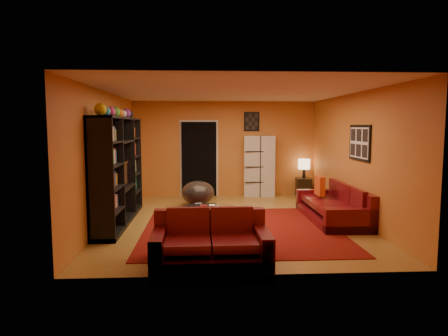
{
  "coord_description": "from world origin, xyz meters",
  "views": [
    {
      "loc": [
        -0.62,
        -7.98,
        1.92
      ],
      "look_at": [
        -0.17,
        0.1,
        1.07
      ],
      "focal_mm": 32.0,
      "sensor_mm": 36.0,
      "label": 1
    }
  ],
  "objects": [
    {
      "name": "table_lamp",
      "position": [
        2.18,
        2.75,
        0.88
      ],
      "size": [
        0.32,
        0.32,
        0.53
      ],
      "color": "black",
      "rests_on": "side_table"
    },
    {
      "name": "wall_front",
      "position": [
        0.0,
        -3.0,
        1.3
      ],
      "size": [
        6.0,
        0.0,
        6.0
      ],
      "primitive_type": "plane",
      "rotation": [
        -1.57,
        0.0,
        0.0
      ],
      "color": "#BA6728",
      "rests_on": "floor"
    },
    {
      "name": "side_table",
      "position": [
        2.18,
        2.75,
        0.25
      ],
      "size": [
        0.43,
        0.43,
        0.5
      ],
      "primitive_type": "cube",
      "rotation": [
        0.0,
        0.0,
        -0.08
      ],
      "color": "black",
      "rests_on": "floor"
    },
    {
      "name": "wall_art_right",
      "position": [
        2.48,
        -0.3,
        1.6
      ],
      "size": [
        0.03,
        1.0,
        0.7
      ],
      "primitive_type": "cube",
      "color": "black",
      "rests_on": "wall_right"
    },
    {
      "name": "sofa",
      "position": [
        2.14,
        -0.04,
        0.28
      ],
      "size": [
        1.0,
        2.38,
        0.85
      ],
      "rotation": [
        0.0,
        0.0,
        -0.01
      ],
      "color": "#510A11",
      "rests_on": "rug"
    },
    {
      "name": "wall_art_back",
      "position": [
        0.75,
        2.98,
        2.05
      ],
      "size": [
        0.42,
        0.03,
        0.52
      ],
      "primitive_type": "cube",
      "color": "black",
      "rests_on": "wall_back"
    },
    {
      "name": "storage_cabinet",
      "position": [
        0.95,
        2.8,
        0.83
      ],
      "size": [
        0.87,
        0.45,
        1.66
      ],
      "primitive_type": "cube",
      "rotation": [
        0.0,
        0.0,
        -0.1
      ],
      "color": "beige",
      "rests_on": "floor"
    },
    {
      "name": "tv",
      "position": [
        -2.23,
        -0.06,
        0.98
      ],
      "size": [
        0.89,
        0.12,
        0.51
      ],
      "primitive_type": "imported",
      "rotation": [
        0.0,
        0.0,
        1.57
      ],
      "color": "black",
      "rests_on": "entertainment_unit"
    },
    {
      "name": "doorway",
      "position": [
        -0.7,
        2.96,
        1.02
      ],
      "size": [
        0.95,
        0.1,
        2.04
      ],
      "primitive_type": "cube",
      "color": "black",
      "rests_on": "floor"
    },
    {
      "name": "ceiling",
      "position": [
        0.0,
        0.0,
        2.6
      ],
      "size": [
        6.0,
        6.0,
        0.0
      ],
      "primitive_type": "plane",
      "rotation": [
        3.14,
        0.0,
        0.0
      ],
      "color": "white",
      "rests_on": "wall_back"
    },
    {
      "name": "floor",
      "position": [
        0.0,
        0.0,
        0.0
      ],
      "size": [
        6.0,
        6.0,
        0.0
      ],
      "primitive_type": "plane",
      "color": "olive",
      "rests_on": "ground"
    },
    {
      "name": "bowl_chair",
      "position": [
        -0.72,
        1.44,
        0.34
      ],
      "size": [
        0.78,
        0.78,
        0.63
      ],
      "color": "black",
      "rests_on": "floor"
    },
    {
      "name": "entertainment_unit",
      "position": [
        -2.27,
        0.0,
        1.05
      ],
      "size": [
        0.45,
        3.0,
        2.1
      ],
      "primitive_type": "cube",
      "color": "black",
      "rests_on": "floor"
    },
    {
      "name": "wall_right",
      "position": [
        2.5,
        0.0,
        1.3
      ],
      "size": [
        0.0,
        6.0,
        6.0
      ],
      "primitive_type": "plane",
      "rotation": [
        1.57,
        0.0,
        -1.57
      ],
      "color": "#BA6728",
      "rests_on": "floor"
    },
    {
      "name": "throw_pillow",
      "position": [
        1.95,
        0.52,
        0.63
      ],
      "size": [
        0.12,
        0.42,
        0.42
      ],
      "primitive_type": "cube",
      "color": "#CB4416",
      "rests_on": "sofa"
    },
    {
      "name": "rug",
      "position": [
        0.1,
        -0.7,
        0.01
      ],
      "size": [
        3.6,
        3.6,
        0.01
      ],
      "primitive_type": "cube",
      "color": "#560C09",
      "rests_on": "floor"
    },
    {
      "name": "wall_back",
      "position": [
        0.0,
        3.0,
        1.3
      ],
      "size": [
        6.0,
        0.0,
        6.0
      ],
      "primitive_type": "plane",
      "rotation": [
        1.57,
        0.0,
        0.0
      ],
      "color": "#BA6728",
      "rests_on": "floor"
    },
    {
      "name": "loveseat",
      "position": [
        -0.5,
        -2.41,
        0.28
      ],
      "size": [
        1.66,
        1.01,
        0.85
      ],
      "rotation": [
        0.0,
        0.0,
        1.58
      ],
      "color": "#510A11",
      "rests_on": "rug"
    },
    {
      "name": "wall_left",
      "position": [
        -2.5,
        0.0,
        1.3
      ],
      "size": [
        0.0,
        6.0,
        6.0
      ],
      "primitive_type": "plane",
      "rotation": [
        1.57,
        0.0,
        1.57
      ],
      "color": "#BA6728",
      "rests_on": "floor"
    },
    {
      "name": "coffee_table",
      "position": [
        -0.5,
        -1.02,
        0.43
      ],
      "size": [
        0.95,
        0.95,
        0.47
      ],
      "rotation": [
        0.0,
        0.0,
        0.26
      ],
      "color": "silver",
      "rests_on": "floor"
    }
  ]
}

